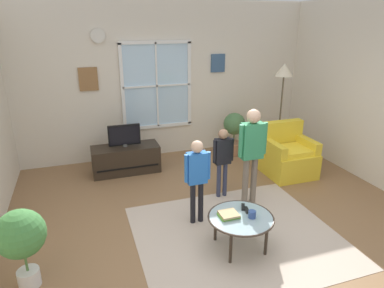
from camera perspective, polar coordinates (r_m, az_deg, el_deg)
name	(u,v)px	position (r m, az deg, el deg)	size (l,w,h in m)	color
ground_plane	(228,230)	(4.50, 5.98, -14.05)	(6.05, 6.27, 0.02)	olive
back_wall	(167,81)	(6.55, -4.25, 10.42)	(5.45, 0.17, 2.84)	beige
area_rug	(236,235)	(4.40, 7.40, -14.79)	(2.42, 2.15, 0.01)	#C6B29E
tv_stand	(126,159)	(6.04, -10.92, -2.47)	(1.14, 0.48, 0.47)	#2D2319
television	(124,135)	(5.89, -11.19, 1.44)	(0.54, 0.08, 0.38)	#4C4C4C
armchair	(288,156)	(6.04, 15.63, -1.91)	(0.76, 0.74, 0.87)	yellow
coffee_table	(241,219)	(4.01, 8.11, -12.19)	(0.76, 0.76, 0.41)	#99B2B7
book_stack	(229,215)	(3.97, 6.13, -11.61)	(0.22, 0.19, 0.05)	#67B43B
cup	(252,214)	(3.98, 9.96, -11.44)	(0.09, 0.09, 0.09)	#334C8C
remote_near_books	(243,207)	(4.16, 8.49, -10.30)	(0.04, 0.14, 0.02)	black
remote_near_cup	(247,210)	(4.11, 9.10, -10.80)	(0.04, 0.14, 0.02)	black
person_green_shirt	(252,146)	(4.75, 9.91, -0.39)	(0.42, 0.19, 1.39)	#726656
person_blue_shirt	(197,173)	(4.28, 0.83, -4.78)	(0.34, 0.15, 1.13)	black
person_black_shirt	(223,155)	(4.97, 5.12, -1.86)	(0.32, 0.14, 1.06)	#333851
potted_plant_by_window	(234,130)	(6.69, 7.02, 2.25)	(0.42, 0.42, 0.83)	#9E6B4C
potted_plant_corner	(21,237)	(3.73, -26.54, -13.69)	(0.47, 0.47, 0.84)	silver
floor_lamp	(283,80)	(6.43, 14.95, 10.29)	(0.32, 0.32, 1.78)	black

